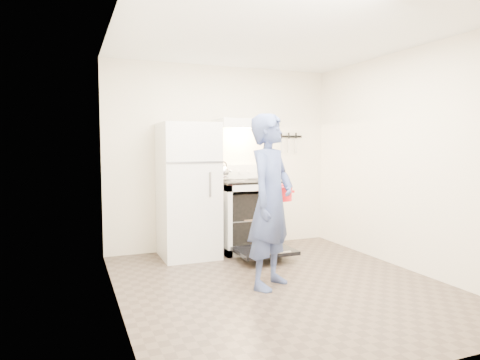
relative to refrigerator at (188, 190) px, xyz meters
name	(u,v)px	position (x,y,z in m)	size (l,w,h in m)	color
floor	(281,285)	(0.58, -1.45, -0.85)	(3.60, 3.60, 0.00)	#4F4136
back_wall	(222,158)	(0.58, 0.35, 0.40)	(3.20, 0.02, 2.50)	#EBE2C8
refrigerator	(188,190)	(0.00, 0.00, 0.00)	(0.70, 0.70, 1.70)	white
stove_body	(246,217)	(0.81, 0.02, -0.39)	(0.76, 0.65, 0.92)	white
cooktop	(246,182)	(0.81, 0.02, 0.09)	(0.76, 0.65, 0.03)	black
backsplash	(238,172)	(0.81, 0.31, 0.20)	(0.76, 0.07, 0.20)	white
oven_door	(265,251)	(0.81, -0.57, -0.72)	(0.70, 0.54, 0.04)	black
oven_rack	(246,218)	(0.81, 0.02, -0.41)	(0.60, 0.52, 0.01)	slate
range_hood	(244,124)	(0.81, 0.10, 0.86)	(0.76, 0.50, 0.12)	white
knife_strip	(289,136)	(1.63, 0.33, 0.70)	(0.40, 0.02, 0.03)	black
pizza_stone	(246,218)	(0.77, -0.06, -0.40)	(0.36, 0.36, 0.02)	#89664F
tea_kettle	(223,171)	(0.52, 0.15, 0.23)	(0.21, 0.17, 0.26)	silver
utensil_jar	(272,173)	(1.13, -0.11, 0.20)	(0.09, 0.09, 0.13)	silver
person	(271,201)	(0.46, -1.44, 0.02)	(0.63, 0.41, 1.73)	navy
dutch_oven	(278,194)	(0.70, -1.14, 0.05)	(0.37, 0.30, 0.24)	red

